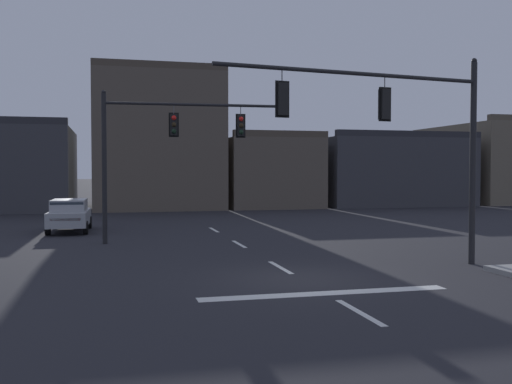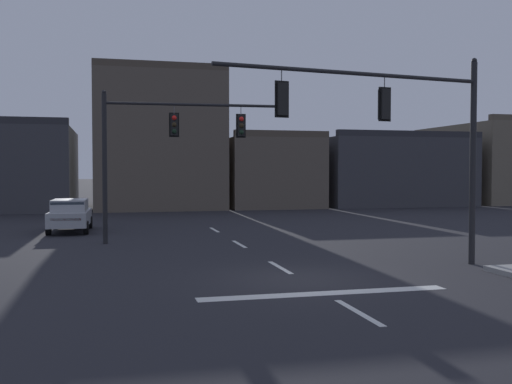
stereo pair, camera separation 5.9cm
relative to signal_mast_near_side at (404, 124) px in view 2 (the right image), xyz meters
name	(u,v)px [view 2 (the right image)]	position (x,y,z in m)	size (l,w,h in m)	color
ground_plane	(300,279)	(-3.57, -0.80, -4.44)	(400.00, 400.00, 0.00)	#232328
stop_bar_paint	(325,293)	(-3.57, -2.80, -4.44)	(6.40, 0.50, 0.01)	silver
lane_centreline	(280,267)	(-3.57, 1.20, -4.44)	(0.16, 26.40, 0.01)	silver
signal_mast_near_side	(404,124)	(0.00, 0.00, 0.00)	(8.80, 1.35, 6.63)	black
signal_mast_far_side	(160,140)	(-6.69, 8.52, -0.13)	(7.49, 0.62, 6.33)	black
car_lot_nearside	(70,214)	(-10.65, 13.96, -3.58)	(2.02, 4.50, 1.61)	#9EA0A5
building_row	(280,163)	(5.62, 32.85, -0.77)	(54.21, 13.58, 10.97)	#38383D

